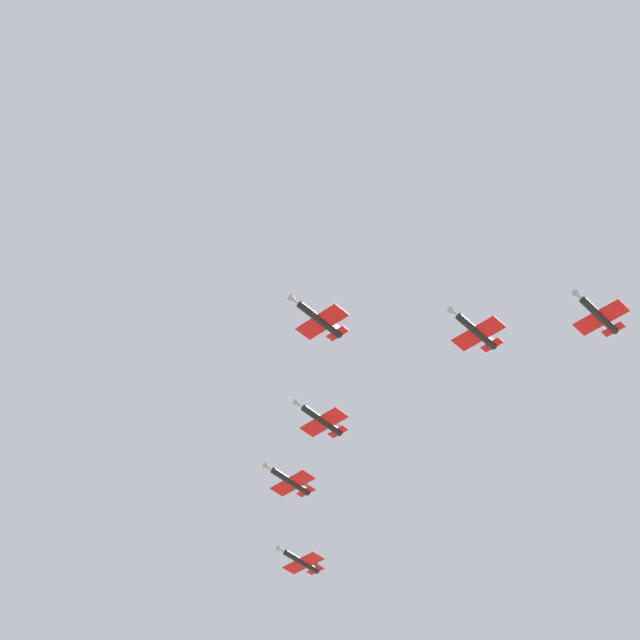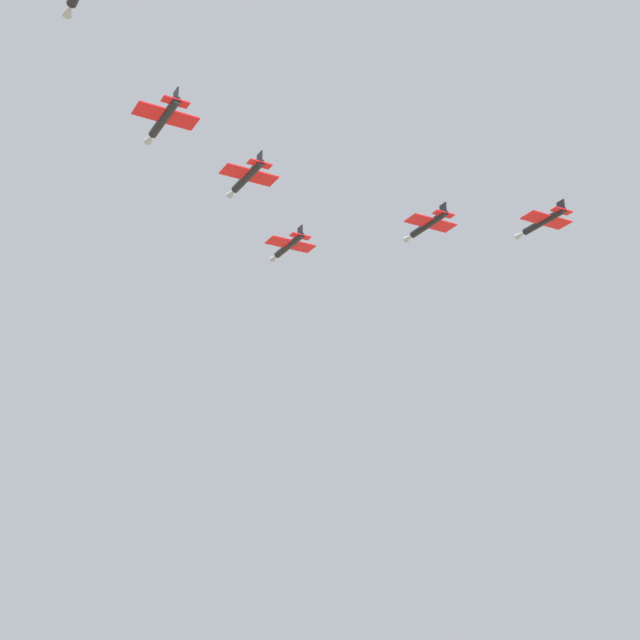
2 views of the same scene
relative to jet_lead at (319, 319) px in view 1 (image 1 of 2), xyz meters
The scene contains 6 objects.
jet_lead is the anchor object (origin of this frame).
jet_port_inner 24.27m from the jet_lead, 122.89° to the left, with size 11.62×8.79×2.41m.
jet_starboard_inner 24.27m from the jet_lead, 154.22° to the right, with size 11.62×8.79×2.41m.
jet_port_outer 42.32m from the jet_lead, 114.95° to the left, with size 11.62×8.79×2.41m.
jet_starboard_outer 42.32m from the jet_lead, 146.28° to the right, with size 11.62×8.79×2.41m.
jet_port_trail 67.77m from the jet_lead, 150.35° to the right, with size 11.62×8.79×2.41m.
Camera 1 is at (122.51, 66.12, 1.75)m, focal length 64.70 mm.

